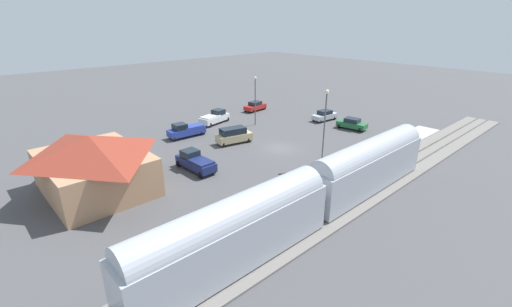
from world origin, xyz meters
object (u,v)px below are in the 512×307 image
station_building (94,163)px  suv_tan (234,135)px  pedestrian_waiting_far (322,170)px  sedan_green (352,124)px  pickup_navy (195,161)px  sedan_red (255,106)px  pickup_white (215,117)px  passenger_train (314,191)px  sedan_silver (325,115)px  light_pole_lot_center (255,95)px  pedestrian_on_platform (307,177)px  pickup_blue (186,130)px  light_pole_near_platform (325,120)px

station_building → suv_tan: bearing=-84.9°
pedestrian_waiting_far → suv_tan: 15.57m
sedan_green → pickup_navy: pickup_navy is taller
sedan_red → pickup_white: (-1.67, 10.46, 0.15)m
passenger_train → sedan_silver: passenger_train is taller
pedestrian_waiting_far → sedan_silver: (14.00, -19.21, -0.40)m
pickup_navy → light_pole_lot_center: size_ratio=0.71×
pedestrian_on_platform → light_pole_lot_center: (20.02, -11.35, 3.58)m
pickup_blue → passenger_train: bearing=171.3°
light_pole_lot_center → light_pole_near_platform: bearing=163.0°
pickup_blue → sedan_green: bearing=-124.1°
station_building → pickup_navy: size_ratio=2.18×
pickup_white → suv_tan: size_ratio=1.10×
light_pole_near_platform → pickup_blue: bearing=17.4°
sedan_red → light_pole_near_platform: 27.06m
pedestrian_on_platform → pickup_blue: (22.37, 0.12, -0.25)m
sedan_silver → light_pole_near_platform: (-11.35, 15.65, 4.60)m
pickup_navy → light_pole_near_platform: size_ratio=0.61×
suv_tan → sedan_silver: 18.49m
passenger_train → station_building: size_ratio=2.78×
sedan_green → sedan_silver: 5.90m
pedestrian_waiting_far → sedan_red: bearing=-29.3°
pedestrian_on_platform → pickup_white: size_ratio=0.30×
light_pole_lot_center → sedan_silver: bearing=-120.0°
pedestrian_waiting_far → pickup_navy: pickup_navy is taller
pickup_navy → light_pole_near_platform: light_pole_near_platform is taller
passenger_train → light_pole_lot_center: (24.13, -15.53, 2.00)m
pickup_white → light_pole_lot_center: (-5.08, -4.29, 3.83)m
station_building → pickup_navy: 10.40m
station_building → light_pole_near_platform: (-11.20, -21.60, 2.52)m
pedestrian_waiting_far → pedestrian_on_platform: bearing=90.8°
suv_tan → pickup_blue: size_ratio=0.95×
passenger_train → pickup_blue: size_ratio=6.02×
sedan_red → suv_tan: bearing=128.2°
pickup_navy → passenger_train: bearing=-174.8°
station_building → pickup_navy: (-2.33, -9.95, -1.94)m
sedan_green → sedan_red: size_ratio=1.01×
sedan_green → sedan_silver: bearing=-8.5°
sedan_silver → pedestrian_on_platform: bearing=122.9°
pedestrian_on_platform → pickup_blue: 22.37m
sedan_green → pickup_blue: (14.17, 20.95, 0.15)m
station_building → sedan_red: 35.55m
pickup_blue → sedan_silver: bearing=-110.9°
pickup_blue → sedan_red: bearing=-76.0°
pickup_blue → light_pole_lot_center: 12.31m
pedestrian_on_platform → sedan_red: bearing=-33.2°
suv_tan → light_pole_near_platform: (-12.89, -2.77, 4.33)m
station_building → sedan_red: station_building is taller
sedan_red → light_pole_lot_center: light_pole_lot_center is taller
sedan_red → suv_tan: (-11.19, 14.23, 0.27)m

